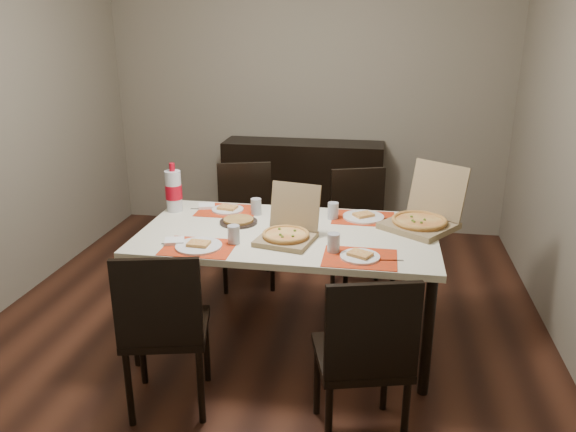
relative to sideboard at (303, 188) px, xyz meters
The scene contains 18 objects.
ground 1.84m from the sideboard, 90.00° to the right, with size 3.80×4.00×0.02m, color #412114.
room_walls 1.86m from the sideboard, 90.00° to the right, with size 3.84×4.02×2.62m.
sideboard is the anchor object (origin of this frame).
dining_table 1.99m from the sideboard, 84.52° to the right, with size 1.80×1.00×0.75m.
chair_near_left 2.80m from the sideboard, 96.38° to the right, with size 0.50×0.50×0.93m.
chair_near_right 2.96m from the sideboard, 76.26° to the right, with size 0.51×0.51×0.93m.
chair_far_left 1.16m from the sideboard, 104.54° to the right, with size 0.52×0.52×0.93m.
chair_far_right 1.30m from the sideboard, 62.09° to the right, with size 0.54×0.54×0.93m.
setting_near_left 2.32m from the sideboard, 96.03° to the right, with size 0.45×0.30×0.11m.
setting_near_right 2.39m from the sideboard, 75.34° to the right, with size 0.44×0.30×0.11m.
setting_far_left 1.70m from the sideboard, 98.40° to the right, with size 0.51×0.30×0.11m.
setting_far_right 1.79m from the sideboard, 70.55° to the right, with size 0.47×0.30×0.11m.
napkin_loose 1.99m from the sideboard, 82.24° to the right, with size 0.12×0.11×0.02m, color white.
pizza_box_center 2.15m from the sideboard, 84.29° to the right, with size 0.37×0.40×0.31m.
pizza_box_right 2.06m from the sideboard, 60.30° to the right, with size 0.55×0.56×0.38m.
faina_plate 1.90m from the sideboard, 94.53° to the right, with size 0.24×0.24×0.03m.
dip_bowl 1.79m from the sideboard, 80.75° to the right, with size 0.11×0.11×0.03m, color white.
soda_bottle 1.87m from the sideboard, 110.52° to the right, with size 0.11×0.11×0.33m.
Camera 1 is at (0.73, -3.37, 1.97)m, focal length 35.00 mm.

